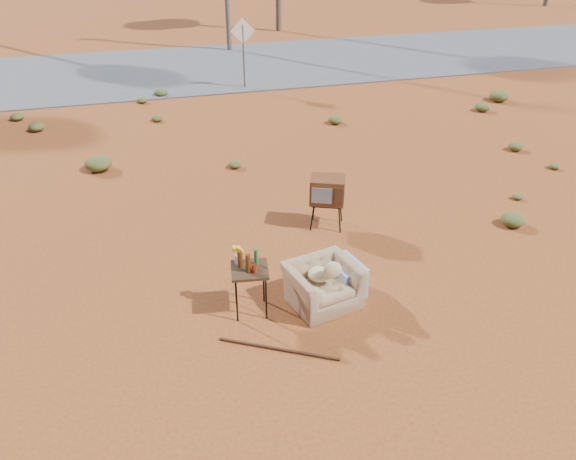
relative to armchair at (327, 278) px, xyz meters
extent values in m
plane|color=#944A1D|center=(-0.40, -0.54, -0.41)|extent=(140.00, 140.00, 0.00)
cube|color=#565659|center=(-0.40, 14.46, -0.39)|extent=(140.00, 7.00, 0.04)
imported|color=#987653|center=(-0.08, -0.04, 0.03)|extent=(1.13, 0.86, 0.88)
ellipsoid|color=#D0B87F|center=(-0.14, 0.00, 0.10)|extent=(0.32, 0.32, 0.19)
ellipsoid|color=#D0B87F|center=(0.00, -0.19, 0.27)|extent=(0.28, 0.14, 0.28)
cube|color=navy|center=(0.35, 0.16, -0.15)|extent=(0.55, 0.73, 0.51)
cube|color=black|center=(0.74, 2.17, 0.08)|extent=(0.66, 0.60, 0.03)
cylinder|color=black|center=(0.43, 2.09, -0.16)|extent=(0.03, 0.03, 0.49)
cylinder|color=black|center=(0.89, 1.90, -0.16)|extent=(0.03, 0.03, 0.49)
cylinder|color=black|center=(0.58, 2.45, -0.16)|extent=(0.03, 0.03, 0.49)
cylinder|color=black|center=(1.04, 2.25, -0.16)|extent=(0.03, 0.03, 0.49)
cube|color=brown|center=(0.74, 2.17, 0.34)|extent=(0.75, 0.68, 0.48)
cube|color=slate|center=(0.56, 1.98, 0.34)|extent=(0.34, 0.16, 0.30)
cube|color=#472D19|center=(0.83, 1.86, 0.34)|extent=(0.14, 0.07, 0.34)
cube|color=#3A2215|center=(-1.16, 0.06, 0.32)|extent=(0.59, 0.59, 0.04)
cylinder|color=black|center=(-1.40, -0.12, -0.04)|extent=(0.03, 0.03, 0.73)
cylinder|color=black|center=(-0.98, -0.18, -0.04)|extent=(0.03, 0.03, 0.73)
cylinder|color=black|center=(-1.33, 0.30, -0.04)|extent=(0.03, 0.03, 0.73)
cylinder|color=black|center=(-0.92, 0.24, -0.04)|extent=(0.03, 0.03, 0.73)
cylinder|color=#4A250C|center=(-1.27, 0.13, 0.48)|extent=(0.07, 0.07, 0.27)
cylinder|color=#4A250C|center=(-1.19, -0.02, 0.49)|extent=(0.07, 0.07, 0.29)
cylinder|color=#2B5E28|center=(-1.04, 0.15, 0.47)|extent=(0.06, 0.06, 0.25)
cylinder|color=red|center=(-1.11, -0.05, 0.41)|extent=(0.07, 0.07, 0.14)
cylinder|color=silver|center=(-1.29, 0.24, 0.42)|extent=(0.08, 0.08, 0.15)
ellipsoid|color=yellow|center=(-1.29, 0.24, 0.58)|extent=(0.17, 0.17, 0.13)
cylinder|color=#482713|center=(-0.98, -0.87, -0.39)|extent=(1.48, 0.87, 0.04)
cylinder|color=brown|center=(1.10, 11.46, 0.59)|extent=(0.06, 0.06, 2.00)
cube|color=silver|center=(1.10, 11.46, 1.39)|extent=(0.78, 0.04, 0.78)
ellipsoid|color=#545927|center=(4.10, 1.26, -0.29)|extent=(0.44, 0.44, 0.24)
ellipsoid|color=#545927|center=(-3.40, 5.96, -0.25)|extent=(0.60, 0.60, 0.33)
ellipsoid|color=#545927|center=(6.40, 4.46, -0.31)|extent=(0.36, 0.36, 0.20)
ellipsoid|color=#545927|center=(2.80, 7.46, -0.30)|extent=(0.40, 0.40, 0.22)
ellipsoid|color=#545927|center=(-1.90, 8.96, -0.33)|extent=(0.30, 0.30, 0.17)
camera|label=1|loc=(-2.39, -6.44, 4.82)|focal=35.00mm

